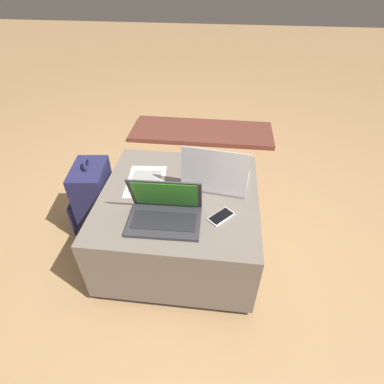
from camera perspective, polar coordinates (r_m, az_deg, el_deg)
The scene contains 8 objects.
ground_plane at distance 1.92m, azimuth -2.12°, elevation -10.64°, with size 14.00×14.00×0.00m, color tan.
ottoman at distance 1.75m, azimuth -2.30°, elevation -5.94°, with size 0.84×0.83×0.44m.
laptop_near at distance 1.44m, azimuth -5.20°, elevation -3.81°, with size 0.35×0.23×0.22m.
laptop_far at distance 1.64m, azimuth 4.55°, elevation 2.81°, with size 0.38×0.29×0.26m.
cell_phone at distance 1.48m, azimuth 5.54°, elevation -4.67°, with size 0.14×0.14×0.01m.
backpack at distance 1.98m, azimuth -18.18°, elevation -1.65°, with size 0.27×0.30×0.55m.
paper_sheet at distance 1.71m, azimuth -8.78°, elevation 2.06°, with size 0.24×0.31×0.00m.
fireplace_hearth at distance 3.08m, azimuth 1.90°, elevation 11.39°, with size 1.40×0.50×0.04m.
Camera 1 is at (0.21, -1.21, 1.47)m, focal length 28.00 mm.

